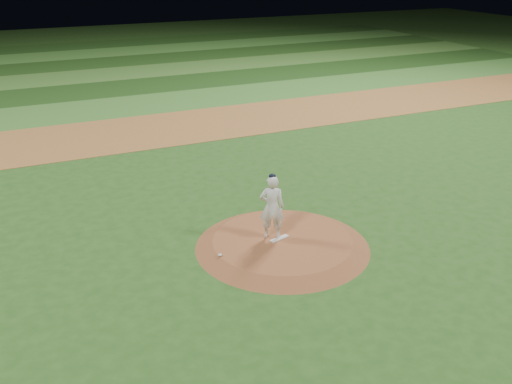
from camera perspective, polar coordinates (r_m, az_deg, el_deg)
ground at (r=18.12m, az=2.64°, el=-5.46°), size 120.00×120.00×0.00m
infield_dirt_band at (r=30.32m, az=-9.53°, el=6.21°), size 70.00×6.00×0.02m
outfield_stripe_0 at (r=35.48m, az=-11.97°, el=8.50°), size 70.00×5.00×0.02m
outfield_stripe_1 at (r=40.25m, az=-13.65°, el=10.06°), size 70.00×5.00×0.02m
outfield_stripe_2 at (r=45.07m, az=-14.99°, el=11.28°), size 70.00×5.00×0.02m
outfield_stripe_3 at (r=49.92m, az=-16.08°, el=12.26°), size 70.00×5.00×0.02m
outfield_stripe_4 at (r=54.80m, az=-16.98°, el=13.06°), size 70.00×5.00×0.02m
outfield_stripe_5 at (r=59.70m, az=-17.74°, el=13.73°), size 70.00×5.00×0.02m
pitchers_mound at (r=18.06m, az=2.65°, el=-5.12°), size 5.50×5.50×0.25m
pitching_rubber at (r=18.03m, az=2.35°, el=-4.66°), size 0.70×0.35×0.03m
rosin_bag at (r=17.08m, az=-3.63°, el=-6.30°), size 0.13×0.13×0.07m
pitcher_on_mound at (r=17.67m, az=1.60°, el=-1.49°), size 0.90×0.77×2.16m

